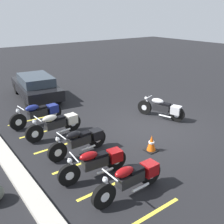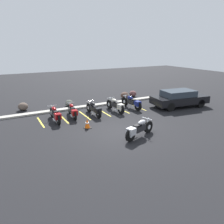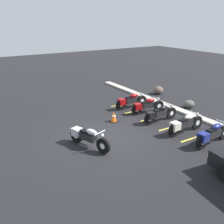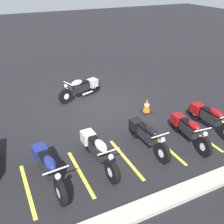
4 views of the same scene
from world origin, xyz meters
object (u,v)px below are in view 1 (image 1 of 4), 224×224
Objects in this scene: motorcycle_silver_featured at (163,108)px; parked_bike_2 at (81,141)px; parked_bike_0 at (132,178)px; parked_bike_4 at (39,113)px; traffic_cone at (151,144)px; car_black at (36,86)px; parked_bike_3 at (57,124)px; parked_bike_1 at (97,162)px.

parked_bike_2 is at bearing 77.86° from motorcycle_silver_featured.
parked_bike_0 is 5.80m from parked_bike_4.
motorcycle_silver_featured is at bearing -53.73° from traffic_cone.
parked_bike_2 reaches higher than traffic_cone.
car_black is at bearing 10.23° from motorcycle_silver_featured.
parked_bike_0 is 0.49× the size of car_black.
parked_bike_0 is 9.35m from car_black.
parked_bike_3 is 5.08m from car_black.
motorcycle_silver_featured is at bearing -152.39° from parked_bike_1.
parked_bike_0 is at bearing 106.32° from motorcycle_silver_featured.
parked_bike_2 is at bearing 88.47° from parked_bike_4.
parked_bike_0 is at bearing -179.54° from car_black.
car_black is (6.15, 3.39, 0.21)m from motorcycle_silver_featured.
parked_bike_2 is 3.76× the size of traffic_cone.
parked_bike_3 is at bearing 34.01° from traffic_cone.
parked_bike_0 is 0.96× the size of parked_bike_4.
parked_bike_0 is at bearing 109.03° from parked_bike_1.
parked_bike_0 reaches higher than parked_bike_2.
parked_bike_1 is 0.94× the size of parked_bike_3.
parked_bike_2 is 0.49× the size of car_black.
parked_bike_2 is at bearing 89.61° from parked_bike_3.
traffic_cone is at bearing 145.25° from parked_bike_2.
parked_bike_1 is at bearing -76.62° from parked_bike_0.
parked_bike_4 is (5.80, 0.16, 0.02)m from parked_bike_0.
motorcycle_silver_featured reaches higher than parked_bike_0.
parked_bike_4 is at bearing -87.63° from parked_bike_3.
motorcycle_silver_featured is 1.00× the size of parked_bike_1.
traffic_cone is at bearing -171.67° from parked_bike_1.
motorcycle_silver_featured is 4.50m from parked_bike_2.
parked_bike_1 is 3.14m from parked_bike_3.
car_black is at bearing -105.16° from parked_bike_3.
motorcycle_silver_featured is 5.35m from parked_bike_4.
parked_bike_0 is at bearing 88.36° from parked_bike_2.
parked_bike_3 is 0.51× the size of car_black.
parked_bike_2 is 1.71m from parked_bike_3.
motorcycle_silver_featured is 4.68m from parked_bike_3.
parked_bike_1 is 0.48× the size of car_black.
parked_bike_1 is at bearing 83.22° from parked_bike_3.
car_black reaches higher than traffic_cone.
parked_bike_0 is 2.62m from parked_bike_2.
parked_bike_1 is 2.30m from traffic_cone.
traffic_cone is at bearing 111.03° from parked_bike_4.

